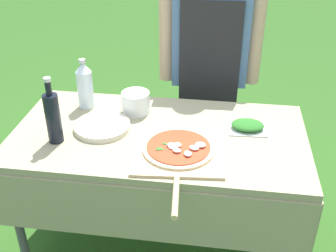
# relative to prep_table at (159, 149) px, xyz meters

# --- Properties ---
(ground_plane) EXTENTS (12.00, 12.00, 0.00)m
(ground_plane) POSITION_rel_prep_table_xyz_m (0.00, 0.00, -0.69)
(ground_plane) COLOR #2D5B1E
(prep_table) EXTENTS (1.37, 0.73, 0.78)m
(prep_table) POSITION_rel_prep_table_xyz_m (0.00, 0.00, 0.00)
(prep_table) COLOR gray
(prep_table) RESTS_ON ground
(person_cook) EXTENTS (0.57, 0.20, 1.53)m
(person_cook) POSITION_rel_prep_table_xyz_m (0.19, 0.63, 0.21)
(person_cook) COLOR #333D56
(person_cook) RESTS_ON ground
(pizza_on_peel) EXTENTS (0.41, 0.62, 0.05)m
(pizza_on_peel) POSITION_rel_prep_table_xyz_m (0.11, -0.15, 0.10)
(pizza_on_peel) COLOR #D1B27F
(pizza_on_peel) RESTS_ON prep_table
(oil_bottle) EXTENTS (0.07, 0.07, 0.31)m
(oil_bottle) POSITION_rel_prep_table_xyz_m (-0.44, -0.13, 0.21)
(oil_bottle) COLOR black
(oil_bottle) RESTS_ON prep_table
(water_bottle) EXTENTS (0.08, 0.08, 0.26)m
(water_bottle) POSITION_rel_prep_table_xyz_m (-0.40, 0.20, 0.21)
(water_bottle) COLOR silver
(water_bottle) RESTS_ON prep_table
(herb_container) EXTENTS (0.18, 0.14, 0.04)m
(herb_container) POSITION_rel_prep_table_xyz_m (0.40, 0.09, 0.11)
(herb_container) COLOR silver
(herb_container) RESTS_ON prep_table
(mixing_tub) EXTENTS (0.14, 0.14, 0.11)m
(mixing_tub) POSITION_rel_prep_table_xyz_m (-0.14, 0.18, 0.14)
(mixing_tub) COLOR silver
(mixing_tub) RESTS_ON prep_table
(plate_stack) EXTENTS (0.27, 0.27, 0.02)m
(plate_stack) POSITION_rel_prep_table_xyz_m (-0.27, -0.00, 0.10)
(plate_stack) COLOR beige
(plate_stack) RESTS_ON prep_table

